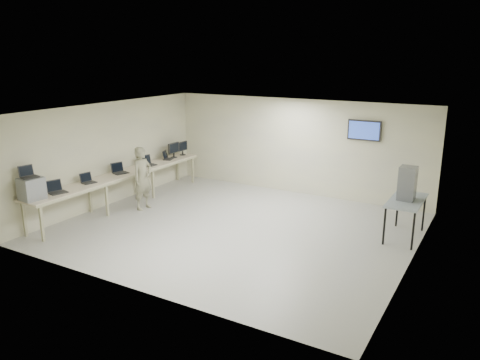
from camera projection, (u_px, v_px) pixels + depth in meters
The scene contains 14 objects.
room at pixel (238, 171), 10.88m from camera, with size 8.01×7.01×2.81m.
workbench at pixel (122, 176), 12.73m from camera, with size 0.76×6.00×0.90m.
equipment_box at pixel (32, 189), 10.38m from camera, with size 0.42×0.48×0.50m, color gray.
laptop_on_box at pixel (28, 174), 10.32m from camera, with size 0.35×0.39×0.27m.
laptop_0 at pixel (56, 190), 10.91m from camera, with size 0.41×0.45×0.30m.
laptop_1 at pixel (88, 180), 11.76m from camera, with size 0.33×0.37×0.26m.
laptop_2 at pixel (119, 170), 12.71m from camera, with size 0.41×0.44×0.29m.
laptop_3 at pixel (148, 163), 13.60m from camera, with size 0.38×0.43×0.30m.
laptop_4 at pixel (167, 157), 14.39m from camera, with size 0.38×0.40×0.27m.
monitor_near at pixel (174, 149), 14.56m from camera, with size 0.21×0.48×0.47m.
monitor_far at pixel (182, 147), 14.95m from camera, with size 0.19×0.44×0.43m.
soldier at pixel (143, 178), 12.41m from camera, with size 0.62×0.40×1.69m, color #5A6045.
side_table at pixel (406, 203), 10.44m from camera, with size 0.70×1.50×0.90m.
storage_bins at pixel (407, 183), 10.33m from camera, with size 0.36×0.40×0.75m.
Camera 1 is at (5.35, -9.06, 4.05)m, focal length 35.00 mm.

